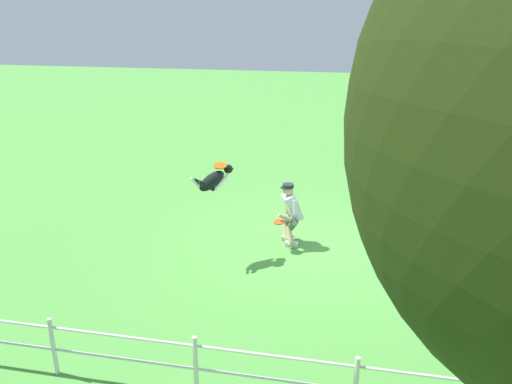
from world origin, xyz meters
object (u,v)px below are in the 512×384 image
(frisbee_flying, at_px, (220,165))
(frisbee_held, at_px, (279,222))
(person, at_px, (291,212))
(dog, at_px, (214,180))

(frisbee_flying, height_order, frisbee_held, frisbee_flying)
(person, bearing_deg, frisbee_flying, 9.85)
(dog, xyz_separation_m, frisbee_flying, (-0.10, -0.10, 0.25))
(frisbee_held, bearing_deg, person, -117.93)
(person, distance_m, frisbee_held, 0.40)
(frisbee_flying, bearing_deg, dog, 45.51)
(dog, xyz_separation_m, frisbee_held, (-1.13, -0.56, -0.98))
(frisbee_flying, xyz_separation_m, frisbee_held, (-1.04, -0.47, -1.23))
(person, height_order, frisbee_flying, frisbee_flying)
(person, relative_size, frisbee_flying, 5.26)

